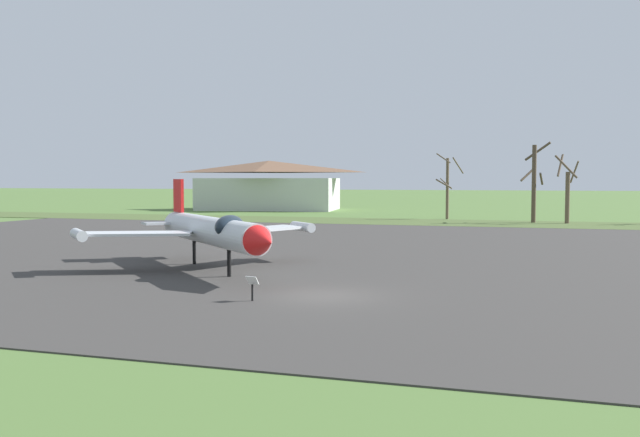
# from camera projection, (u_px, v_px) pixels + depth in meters

# --- Properties ---
(ground_plane) EXTENTS (600.00, 600.00, 0.00)m
(ground_plane) POSITION_uv_depth(u_px,v_px,m) (324.00, 297.00, 27.98)
(ground_plane) COLOR #4C6B33
(asphalt_apron) EXTENTS (99.32, 55.16, 0.05)m
(asphalt_apron) POSITION_uv_depth(u_px,v_px,m) (399.00, 254.00, 43.75)
(asphalt_apron) COLOR #383533
(asphalt_apron) RESTS_ON ground
(grass_verge_strip) EXTENTS (159.32, 12.00, 0.06)m
(grass_verge_strip) POSITION_uv_depth(u_px,v_px,m) (455.00, 223.00, 75.73)
(grass_verge_strip) COLOR #45582B
(grass_verge_strip) RESTS_ON ground
(jet_fighter_front_right) EXTENTS (13.08, 13.06, 4.89)m
(jet_fighter_front_right) POSITION_uv_depth(u_px,v_px,m) (212.00, 230.00, 35.68)
(jet_fighter_front_right) COLOR silver
(jet_fighter_front_right) RESTS_ON ground
(info_placard_front_right) EXTENTS (0.54, 0.35, 1.04)m
(info_placard_front_right) POSITION_uv_depth(u_px,v_px,m) (252.00, 286.00, 26.75)
(info_placard_front_right) COLOR black
(info_placard_front_right) RESTS_ON ground
(bare_tree_far_left) EXTENTS (3.28, 2.79, 8.14)m
(bare_tree_far_left) POSITION_uv_depth(u_px,v_px,m) (448.00, 185.00, 83.36)
(bare_tree_far_left) COLOR brown
(bare_tree_far_left) RESTS_ON ground
(bare_tree_left_of_center) EXTENTS (3.32, 2.84, 9.15)m
(bare_tree_left_of_center) POSITION_uv_depth(u_px,v_px,m) (534.00, 180.00, 75.82)
(bare_tree_left_of_center) COLOR brown
(bare_tree_left_of_center) RESTS_ON ground
(bare_tree_center) EXTENTS (2.62, 2.68, 7.71)m
(bare_tree_center) POSITION_uv_depth(u_px,v_px,m) (567.00, 190.00, 74.18)
(bare_tree_center) COLOR brown
(bare_tree_center) RESTS_ON ground
(visitor_building) EXTENTS (24.02, 15.57, 7.94)m
(visitor_building) POSITION_uv_depth(u_px,v_px,m) (269.00, 186.00, 109.57)
(visitor_building) COLOR beige
(visitor_building) RESTS_ON ground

